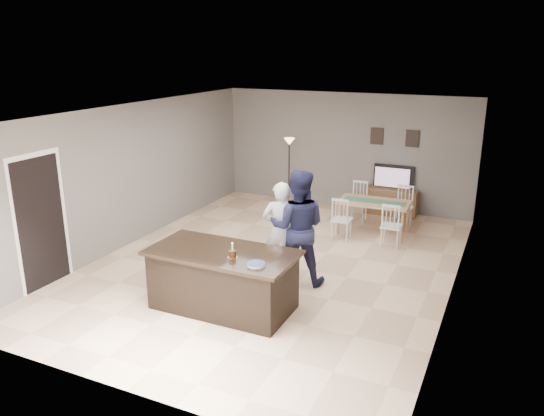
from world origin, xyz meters
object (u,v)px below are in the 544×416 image
at_px(dining_table, 374,207).
at_px(floor_lamp, 289,154).
at_px(woman, 281,231).
at_px(birthday_cake, 233,254).
at_px(television, 393,177).
at_px(plate_stack, 256,264).
at_px(tv_console, 390,202).
at_px(kitchen_island, 223,279).
at_px(man, 298,227).

relative_size(dining_table, floor_lamp, 1.00).
distance_m(woman, birthday_cake, 1.50).
relative_size(television, woman, 0.55).
bearing_deg(plate_stack, floor_lamp, 108.76).
bearing_deg(birthday_cake, television, 80.63).
height_order(television, woman, woman).
distance_m(tv_console, woman, 4.34).
bearing_deg(kitchen_island, dining_table, 74.47).
height_order(man, plate_stack, man).
bearing_deg(birthday_cake, plate_stack, -16.39).
distance_m(television, plate_stack, 5.93).
relative_size(tv_console, woman, 0.73).
bearing_deg(kitchen_island, birthday_cake, -29.13).
height_order(kitchen_island, floor_lamp, floor_lamp).
xyz_separation_m(plate_stack, dining_table, (0.48, 4.44, -0.36)).
bearing_deg(floor_lamp, dining_table, -23.45).
height_order(woman, birthday_cake, woman).
xyz_separation_m(man, birthday_cake, (-0.40, -1.43, 0.01)).
bearing_deg(woman, tv_console, -123.57).
relative_size(tv_console, birthday_cake, 5.43).
xyz_separation_m(tv_console, television, (0.00, 0.07, 0.56)).
height_order(television, plate_stack, television).
bearing_deg(television, woman, 78.46).
height_order(television, man, man).
bearing_deg(plate_stack, man, 91.36).
bearing_deg(television, kitchen_island, 77.99).
distance_m(man, plate_stack, 1.56).
relative_size(tv_console, dining_table, 0.73).
bearing_deg(man, floor_lamp, -81.14).
xyz_separation_m(birthday_cake, plate_stack, (0.43, -0.13, -0.03)).
distance_m(woman, floor_lamp, 4.14).
distance_m(tv_console, floor_lamp, 2.60).
distance_m(kitchen_island, floor_lamp, 5.38).
relative_size(television, birthday_cake, 4.13).
height_order(man, birthday_cake, man).
xyz_separation_m(tv_console, woman, (-0.88, -4.22, 0.52)).
bearing_deg(birthday_cake, woman, 87.02).
distance_m(kitchen_island, woman, 1.44).
relative_size(woman, floor_lamp, 1.00).
height_order(kitchen_island, woman, woman).
bearing_deg(television, man, 82.69).
height_order(man, floor_lamp, man).
height_order(dining_table, floor_lamp, floor_lamp).
bearing_deg(floor_lamp, kitchen_island, -77.27).
bearing_deg(tv_console, kitchen_island, -102.16).
height_order(tv_console, plate_stack, plate_stack).
height_order(television, birthday_cake, television).
relative_size(kitchen_island, plate_stack, 8.65).
height_order(plate_stack, floor_lamp, floor_lamp).
xyz_separation_m(tv_console, plate_stack, (-0.52, -5.83, 0.62)).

